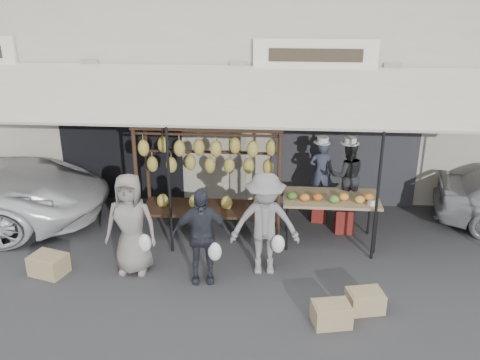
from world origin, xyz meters
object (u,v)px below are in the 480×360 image
object	(u,v)px
customer_left	(131,224)
crate_far	(49,264)
produce_table	(331,199)
vendor_right	(347,176)
crate_near_b	(365,301)
crate_near_a	(331,314)
customer_mid	(201,236)
customer_right	(265,224)
vendor_left	(321,172)
banana_rack	(209,158)

from	to	relation	value
customer_left	crate_far	size ratio (longest dim) A/B	3.06
produce_table	vendor_right	size ratio (longest dim) A/B	1.29
crate_near_b	crate_far	distance (m)	5.09
vendor_right	crate_near_b	distance (m)	2.74
crate_near_a	crate_near_b	bearing A→B (deg)	35.35
produce_table	crate_near_b	xyz separation A→B (m)	(0.37, -2.05, -0.72)
customer_mid	crate_near_b	distance (m)	2.67
crate_far	customer_left	bearing A→B (deg)	8.66
customer_right	crate_near_a	size ratio (longest dim) A/B	3.35
customer_right	crate_far	world-z (taller)	customer_right
crate_far	customer_right	bearing A→B (deg)	5.41
produce_table	vendor_right	distance (m)	0.65
vendor_right	crate_near_a	xyz separation A→B (m)	(-0.47, -2.92, -0.98)
vendor_right	customer_mid	size ratio (longest dim) A/B	0.83
produce_table	customer_right	world-z (taller)	customer_right
customer_mid	crate_near_b	xyz separation A→B (m)	(2.51, -0.64, -0.64)
vendor_left	crate_far	distance (m)	5.20
customer_left	crate_far	world-z (taller)	customer_left
customer_left	produce_table	bearing A→B (deg)	21.09
vendor_left	customer_left	distance (m)	3.84
produce_table	crate_far	xyz separation A→B (m)	(-4.68, -1.42, -0.71)
vendor_right	crate_near_a	distance (m)	3.12
vendor_left	crate_near_b	xyz separation A→B (m)	(0.50, -2.98, -0.88)
produce_table	crate_near_a	world-z (taller)	produce_table
customer_left	crate_near_a	world-z (taller)	customer_left
customer_left	crate_near_b	bearing A→B (deg)	-11.86
banana_rack	crate_far	distance (m)	3.24
vendor_left	customer_left	bearing A→B (deg)	34.74
customer_mid	customer_right	world-z (taller)	customer_right
vendor_left	produce_table	bearing A→B (deg)	98.46
vendor_right	crate_near_b	size ratio (longest dim) A/B	2.60
vendor_left	vendor_right	xyz separation A→B (m)	(0.45, -0.43, 0.10)
produce_table	customer_mid	bearing A→B (deg)	-146.57
customer_mid	vendor_left	bearing A→B (deg)	42.20
customer_left	crate_near_a	distance (m)	3.45
vendor_left	customer_right	xyz separation A→B (m)	(-1.02, -2.02, -0.16)
crate_near_a	crate_far	xyz separation A→B (m)	(-4.53, 1.00, 0.01)
customer_right	produce_table	bearing A→B (deg)	39.57
customer_left	crate_near_b	size ratio (longest dim) A/B	3.37
banana_rack	customer_mid	world-z (taller)	banana_rack
crate_near_b	produce_table	bearing A→B (deg)	100.30
vendor_right	customer_right	distance (m)	2.18
banana_rack	vendor_left	xyz separation A→B (m)	(2.06, 0.83, -0.53)
customer_right	crate_far	xyz separation A→B (m)	(-3.54, -0.34, -0.70)
customer_left	customer_right	size ratio (longest dim) A/B	0.98
vendor_left	customer_mid	size ratio (longest dim) A/B	0.79
customer_right	crate_near_b	bearing A→B (deg)	-36.36
vendor_right	customer_mid	xyz separation A→B (m)	(-2.46, -1.91, -0.34)
vendor_left	vendor_right	bearing A→B (deg)	136.94
crate_near_a	crate_far	distance (m)	4.64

